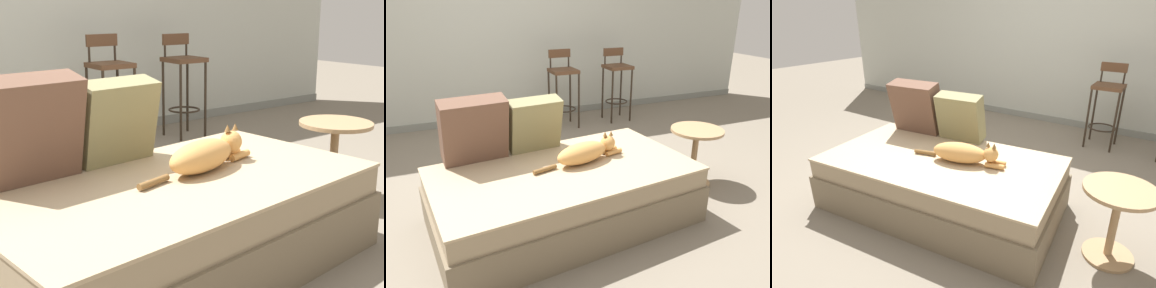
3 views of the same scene
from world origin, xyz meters
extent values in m
plane|color=slate|center=(0.00, 0.00, 0.00)|extent=(16.00, 16.00, 0.00)
cube|color=#B7BCB2|center=(0.00, 2.25, 1.30)|extent=(8.00, 0.10, 2.60)
cube|color=gray|center=(0.00, 2.20, 0.04)|extent=(8.00, 0.02, 0.09)
cube|color=#766750|center=(0.00, -0.40, 0.14)|extent=(1.93, 1.19, 0.28)
cube|color=#9E896B|center=(0.00, -0.40, 0.36)|extent=(1.89, 1.15, 0.15)
cube|color=tan|center=(0.00, -0.40, 0.42)|extent=(1.90, 1.16, 0.02)
cube|color=brown|center=(-0.54, -0.05, 0.67)|extent=(0.48, 0.30, 0.48)
cube|color=#847F56|center=(-0.09, 0.00, 0.64)|extent=(0.42, 0.27, 0.42)
ellipsoid|color=tan|center=(0.15, -0.37, 0.51)|extent=(0.45, 0.27, 0.15)
sphere|color=tan|center=(0.39, -0.31, 0.53)|extent=(0.11, 0.11, 0.11)
cone|color=brown|center=(0.36, -0.31, 0.60)|extent=(0.03, 0.03, 0.04)
cone|color=brown|center=(0.41, -0.31, 0.60)|extent=(0.03, 0.03, 0.04)
cylinder|color=tan|center=(0.43, -0.33, 0.45)|extent=(0.14, 0.07, 0.04)
cylinder|color=tan|center=(0.42, -0.27, 0.45)|extent=(0.14, 0.07, 0.04)
cylinder|color=brown|center=(-0.14, -0.41, 0.45)|extent=(0.18, 0.07, 0.03)
cylinder|color=#2D2319|center=(0.64, 1.52, 0.35)|extent=(0.02, 0.02, 0.69)
cylinder|color=#2D2319|center=(0.93, 1.52, 0.35)|extent=(0.02, 0.02, 0.69)
cylinder|color=#2D2319|center=(0.64, 1.81, 0.35)|extent=(0.02, 0.02, 0.69)
cylinder|color=#2D2319|center=(0.93, 1.81, 0.35)|extent=(0.02, 0.02, 0.69)
torus|color=#2D2319|center=(0.78, 1.67, 0.23)|extent=(0.31, 0.31, 0.02)
cube|color=brown|center=(0.78, 1.67, 0.71)|extent=(0.32, 0.32, 0.04)
cylinder|color=#2D2319|center=(0.66, 1.80, 0.80)|extent=(0.02, 0.02, 0.22)
cylinder|color=#2D2319|center=(0.90, 1.80, 0.80)|extent=(0.02, 0.02, 0.22)
cube|color=brown|center=(0.78, 1.80, 0.91)|extent=(0.28, 0.03, 0.10)
cylinder|color=#2D2319|center=(1.39, 1.53, 0.35)|extent=(0.02, 0.02, 0.69)
cylinder|color=#2D2319|center=(1.67, 1.53, 0.35)|extent=(0.02, 0.02, 0.69)
cylinder|color=#2D2319|center=(1.39, 1.80, 0.35)|extent=(0.02, 0.02, 0.69)
cylinder|color=#2D2319|center=(1.67, 1.80, 0.35)|extent=(0.02, 0.02, 0.69)
torus|color=#2D2319|center=(1.53, 1.67, 0.25)|extent=(0.30, 0.30, 0.02)
cube|color=brown|center=(1.53, 1.67, 0.71)|extent=(0.32, 0.32, 0.04)
cylinder|color=#2D2319|center=(1.41, 1.80, 0.79)|extent=(0.02, 0.02, 0.19)
cylinder|color=#2D2319|center=(1.65, 1.80, 0.79)|extent=(0.02, 0.02, 0.19)
cube|color=brown|center=(1.53, 1.80, 0.89)|extent=(0.28, 0.03, 0.10)
cylinder|color=tan|center=(1.26, -0.27, 0.24)|extent=(0.05, 0.05, 0.49)
cylinder|color=tan|center=(1.26, -0.27, 0.01)|extent=(0.32, 0.32, 0.02)
cylinder|color=tan|center=(1.26, -0.27, 0.50)|extent=(0.44, 0.44, 0.02)
camera|label=1|loc=(-1.32, -2.27, 1.20)|focal=50.00mm
camera|label=2|loc=(-0.83, -2.64, 1.54)|focal=35.00mm
camera|label=3|loc=(1.40, -2.18, 1.49)|focal=30.00mm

